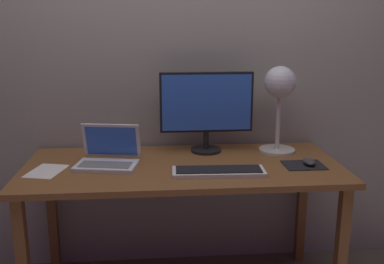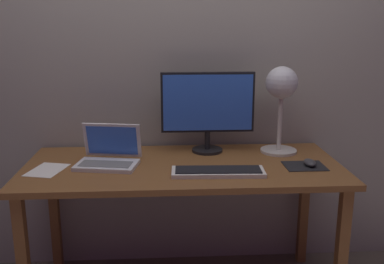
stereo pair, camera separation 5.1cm
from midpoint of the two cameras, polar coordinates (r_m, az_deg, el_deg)
back_wall at (r=2.53m, az=-2.47°, el=10.87°), size 4.80×0.06×2.60m
desk at (r=2.27m, az=-1.86°, el=-6.09°), size 1.60×0.70×0.74m
monitor at (r=2.39m, az=1.27°, el=3.35°), size 0.51×0.17×0.44m
keyboard_main at (r=2.10m, az=2.76°, el=-5.12°), size 0.45×0.16×0.03m
laptop at (r=2.26m, az=-11.38°, el=-2.77°), size 0.33×0.27×0.20m
desk_lamp at (r=2.42m, az=10.71°, el=5.31°), size 0.20×0.20×0.47m
mousepad at (r=2.28m, az=13.67°, el=-4.19°), size 0.20×0.16×0.00m
mouse at (r=2.28m, az=14.31°, el=-3.75°), size 0.06×0.10×0.03m
paper_sheet_by_keyboard at (r=2.25m, az=-18.99°, el=-4.82°), size 0.20×0.24×0.00m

